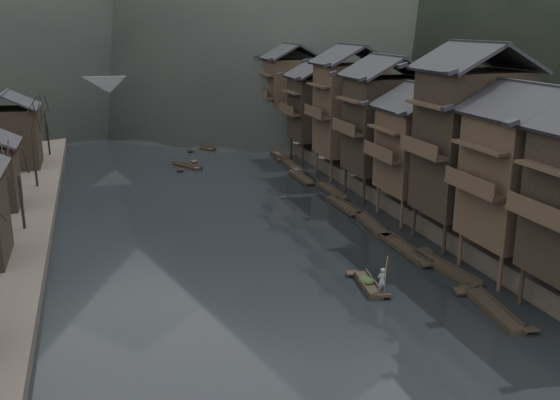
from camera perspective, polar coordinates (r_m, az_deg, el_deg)
name	(u,v)px	position (r m, az deg, el deg)	size (l,w,h in m)	color
water	(281,296)	(41.45, 0.11, -8.77)	(300.00, 300.00, 0.00)	black
right_bank	(438,144)	(90.33, 14.21, 4.96)	(40.00, 200.00, 1.80)	#2D2823
stilt_houses	(393,112)	(62.60, 10.32, 7.93)	(9.00, 67.60, 16.20)	black
bare_trees	(22,155)	(57.36, -22.54, 3.79)	(3.96, 71.99, 7.93)	black
moored_sampans	(324,190)	(66.32, 4.08, 0.93)	(2.99, 67.95, 0.47)	black
midriver_boats	(194,155)	(84.83, -7.83, 4.14)	(7.22, 17.07, 0.45)	black
stone_bridge	(159,97)	(109.28, -11.03, 9.22)	(40.00, 6.00, 9.00)	#4C4C4F
hero_sampan	(368,284)	(43.11, 8.04, -7.63)	(1.57, 4.71, 0.43)	black
cargo_heap	(366,276)	(43.06, 7.91, -6.88)	(1.02, 1.34, 0.61)	black
boatman	(382,277)	(41.44, 9.32, -7.00)	(0.65, 0.43, 1.78)	slate
bamboo_pole	(387,238)	(40.55, 9.75, -3.42)	(0.06, 0.06, 4.08)	#8C7A51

